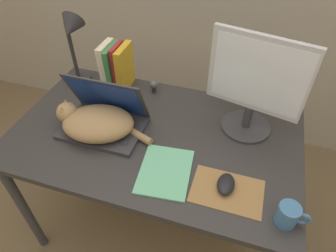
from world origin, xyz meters
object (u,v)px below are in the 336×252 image
Objects in this scene: cat at (96,122)px; desk_lamp at (72,39)px; laptop at (104,118)px; book_row at (116,67)px; notepad at (165,171)px; mug at (289,215)px; external_monitor at (255,85)px; computer_mouse at (226,184)px; webcam at (154,85)px.

cat is 0.44m from desk_lamp.
laptop is 0.32m from book_row.
notepad is 2.44× the size of mug.
laptop is 0.81× the size of cat.
book_row is 1.02m from mug.
external_monitor is 0.69m from book_row.
laptop is 0.81m from mug.
mug is (1.05, -0.51, -0.21)m from desk_lamp.
book_row reaches higher than computer_mouse.
book_row is 0.21m from webcam.
webcam is (-0.22, 0.47, 0.04)m from notepad.
external_monitor is 0.41m from computer_mouse.
laptop reaches higher than mug.
cat is 4.30× the size of computer_mouse.
notepad is (0.35, -0.12, -0.06)m from cat.
desk_lamp is 1.18m from mug.
computer_mouse is at bearing -27.20° from desk_lamp.
desk_lamp reaches higher than notepad.
external_monitor is 0.49m from notepad.
cat reaches higher than notepad.
computer_mouse reaches higher than notepad.
laptop reaches higher than cat.
webcam reaches higher than computer_mouse.
mug is at bearing -39.87° from webcam.
laptop is at bearing -162.95° from external_monitor.
desk_lamp is (-0.83, 0.43, 0.23)m from computer_mouse.
cat is at bearing -80.12° from book_row.
book_row is 3.47× the size of webcam.
cat is 6.45× the size of webcam.
mug reaches higher than notepad.
computer_mouse is 0.92× the size of mug.
external_monitor is 4.02× the size of mug.
external_monitor is at bearing 20.56° from cat.
desk_lamp is 5.79× the size of webcam.
laptop is at bearing 71.19° from cat.
cat is 0.99× the size of external_monitor.
mug is (0.21, -0.08, 0.02)m from computer_mouse.
cat is 1.62× the size of notepad.
external_monitor is at bearing -10.54° from book_row.
webcam is at bearing 165.04° from external_monitor.
desk_lamp reaches higher than mug.
book_row is at bearing 147.29° from mug.
laptop is 3.22× the size of mug.
notepad is at bearing -65.57° from webcam.
webcam is at bearing 6.91° from desk_lamp.
book_row is at bearing 99.88° from cat.
computer_mouse is (0.56, -0.17, -0.03)m from laptop.
mug is at bearing -13.85° from cat.
cat is at bearing -50.76° from desk_lamp.
external_monitor reaches higher than computer_mouse.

